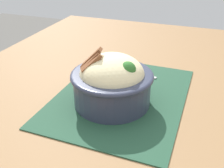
{
  "coord_description": "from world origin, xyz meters",
  "views": [
    {
      "loc": [
        -0.53,
        -0.17,
        1.08
      ],
      "look_at": [
        -0.02,
        0.01,
        0.78
      ],
      "focal_mm": 42.76,
      "sensor_mm": 36.0,
      "label": 1
    }
  ],
  "objects": [
    {
      "name": "table",
      "position": [
        0.0,
        0.0,
        0.67
      ],
      "size": [
        1.38,
        0.98,
        0.73
      ],
      "color": "olive",
      "rests_on": "ground_plane"
    },
    {
      "name": "placemat",
      "position": [
        0.02,
        -0.0,
        0.73
      ],
      "size": [
        0.41,
        0.32,
        0.0
      ],
      "primitive_type": "cube",
      "rotation": [
        0.0,
        0.0,
        -0.02
      ],
      "color": "#1E422D",
      "rests_on": "table"
    },
    {
      "name": "fork",
      "position": [
        0.14,
        0.01,
        0.73
      ],
      "size": [
        0.03,
        0.14,
        0.0
      ],
      "color": "silver",
      "rests_on": "placemat"
    },
    {
      "name": "bowl",
      "position": [
        -0.02,
        0.01,
        0.79
      ],
      "size": [
        0.19,
        0.19,
        0.14
      ],
      "color": "#2D3347",
      "rests_on": "placemat"
    }
  ]
}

